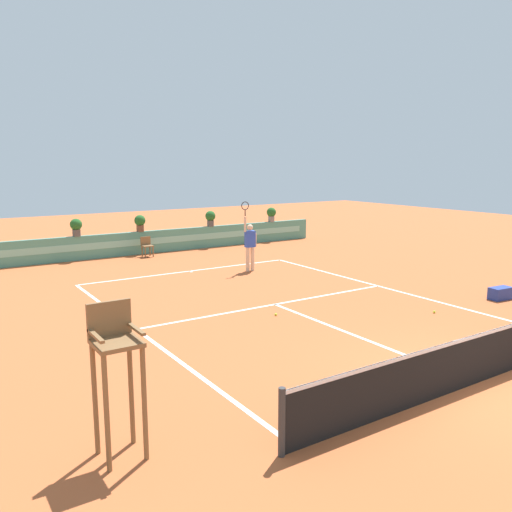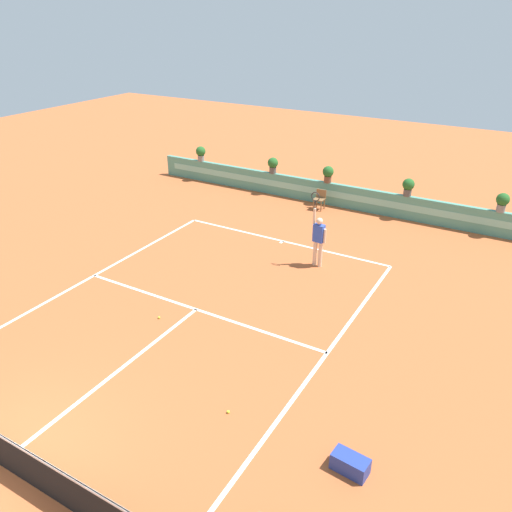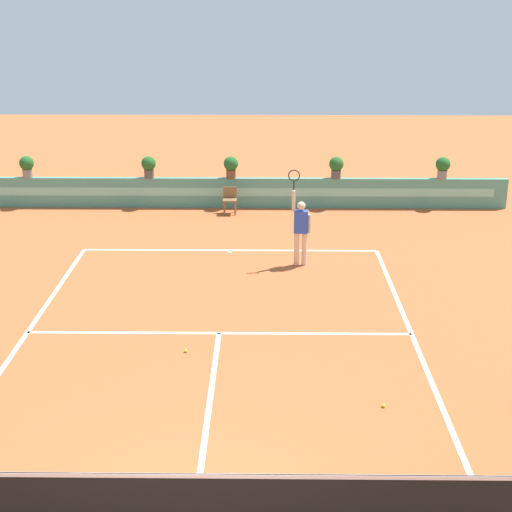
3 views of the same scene
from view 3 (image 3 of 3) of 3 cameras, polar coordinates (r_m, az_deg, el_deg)
name	(u,v)px [view 3 (image 3 of 3)]	position (r m, az deg, el deg)	size (l,w,h in m)	color
ground_plane	(218,341)	(16.26, -2.82, -6.30)	(60.00, 60.00, 0.00)	#B2562D
court_lines	(220,327)	(16.91, -2.68, -5.24)	(8.32, 11.94, 0.01)	white
net	(191,502)	(10.86, -4.82, -17.59)	(8.92, 0.10, 1.00)	#333333
back_wall_barrier	(236,193)	(25.88, -1.49, 4.69)	(18.00, 0.21, 1.00)	#4C8E7A
ball_kid_chair	(230,199)	(25.19, -1.93, 4.22)	(0.44, 0.44, 0.85)	brown
tennis_player	(301,227)	(20.28, 3.30, 2.13)	(0.62, 0.25, 2.58)	beige
tennis_ball_near_baseline	(384,406)	(14.04, 9.38, -10.82)	(0.07, 0.07, 0.07)	#CCE033
tennis_ball_mid_court	(186,351)	(15.84, -5.19, -6.96)	(0.07, 0.07, 0.07)	#CCE033
potted_plant_right	(336,166)	(25.76, 5.93, 6.61)	(0.48, 0.48, 0.72)	#514C47
potted_plant_far_right	(443,166)	(26.31, 13.60, 6.44)	(0.48, 0.48, 0.72)	gray
potted_plant_centre	(231,166)	(25.68, -1.86, 6.66)	(0.48, 0.48, 0.72)	brown
potted_plant_far_left	(27,165)	(26.84, -16.54, 6.43)	(0.48, 0.48, 0.72)	gray
potted_plant_left	(149,166)	(25.94, -7.91, 6.62)	(0.48, 0.48, 0.72)	#514C47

